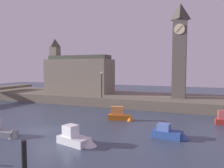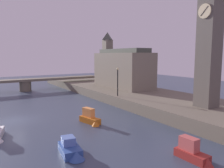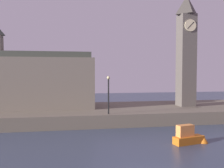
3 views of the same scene
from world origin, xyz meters
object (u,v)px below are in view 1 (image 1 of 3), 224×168
mooring_post_right (24,160)px  boat_patrol_orange (121,115)px  boat_tour_blue (170,133)px  clock_tower (180,49)px  boat_ferry_white (77,139)px  streetlamp (102,82)px  parliament_hall (78,74)px

mooring_post_right → boat_patrol_orange: size_ratio=0.69×
boat_tour_blue → clock_tower: bearing=92.7°
boat_tour_blue → boat_ferry_white: bearing=-146.4°
clock_tower → boat_ferry_white: bearing=-105.7°
streetlamp → boat_tour_blue: 18.06m
streetlamp → boat_tour_blue: streetlamp is taller
clock_tower → mooring_post_right: 30.09m
boat_patrol_orange → mooring_post_right: bearing=-90.9°
streetlamp → mooring_post_right: size_ratio=1.85×
clock_tower → streetlamp: bearing=-157.1°
clock_tower → boat_patrol_orange: (-5.73, -12.52, -8.77)m
clock_tower → parliament_hall: (-19.82, 1.40, -4.23)m
streetlamp → boat_ferry_white: streetlamp is taller
clock_tower → streetlamp: (-11.69, -4.93, -5.23)m
parliament_hall → streetlamp: 10.35m
parliament_hall → streetlamp: parliament_hall is taller
streetlamp → clock_tower: bearing=22.9°
streetlamp → mooring_post_right: bearing=-76.3°
clock_tower → parliament_hall: clock_tower is taller
clock_tower → boat_ferry_white: 24.60m
clock_tower → boat_tour_blue: (0.83, -17.41, -8.93)m
clock_tower → boat_ferry_white: (-6.22, -22.09, -8.87)m
streetlamp → boat_ferry_white: (5.47, -17.16, -3.64)m
mooring_post_right → boat_patrol_orange: bearing=89.1°
boat_ferry_white → boat_tour_blue: bearing=33.6°
clock_tower → streetlamp: size_ratio=3.57×
parliament_hall → boat_ferry_white: parliament_hall is taller
boat_ferry_white → boat_patrol_orange: 9.58m
parliament_hall → boat_tour_blue: parliament_hall is taller
clock_tower → boat_tour_blue: clock_tower is taller
parliament_hall → boat_ferry_white: 27.54m
mooring_post_right → streetlamp: bearing=103.7°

